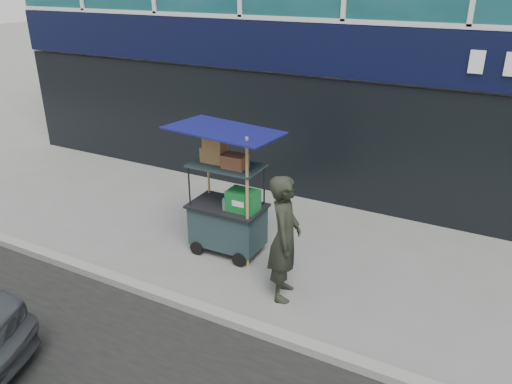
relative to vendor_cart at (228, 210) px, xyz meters
The scene contains 4 objects.
ground 1.76m from the vendor_cart, 59.10° to the right, with size 80.00×80.00×0.00m, color slate.
curb 1.90m from the vendor_cart, 62.41° to the right, with size 80.00×0.18×0.12m, color gray.
vendor_cart is the anchor object (origin of this frame).
vendor_man 1.46m from the vendor_cart, 27.61° to the right, with size 0.65×0.43×1.79m, color black.
Camera 1 is at (2.89, -4.64, 4.13)m, focal length 35.00 mm.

